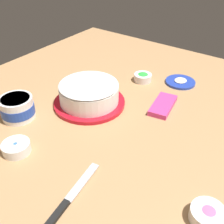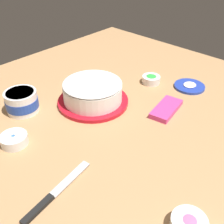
{
  "view_description": "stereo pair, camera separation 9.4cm",
  "coord_description": "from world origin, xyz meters",
  "px_view_note": "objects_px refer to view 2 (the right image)",
  "views": [
    {
      "loc": [
        -0.61,
        -0.38,
        0.58
      ],
      "look_at": [
        0.02,
        0.07,
        0.04
      ],
      "focal_mm": 43.82,
      "sensor_mm": 36.0,
      "label": 1
    },
    {
      "loc": [
        -0.55,
        -0.45,
        0.58
      ],
      "look_at": [
        0.02,
        0.07,
        0.04
      ],
      "focal_mm": 43.82,
      "sensor_mm": 36.0,
      "label": 2
    }
  ],
  "objects_px": {
    "sprinkle_bowl_pink": "(189,224)",
    "sprinkle_bowl_blue": "(14,139)",
    "sprinkle_bowl_green": "(151,79)",
    "frosting_tub_lid": "(189,86)",
    "frosting_tub": "(22,101)",
    "spreading_knife": "(52,196)",
    "frosted_cake": "(93,93)",
    "candy_box_lower": "(166,109)"
  },
  "relations": [
    {
      "from": "sprinkle_bowl_pink",
      "to": "sprinkle_bowl_blue",
      "type": "relative_size",
      "value": 0.98
    },
    {
      "from": "sprinkle_bowl_blue",
      "to": "sprinkle_bowl_green",
      "type": "relative_size",
      "value": 1.1
    },
    {
      "from": "frosting_tub_lid",
      "to": "sprinkle_bowl_blue",
      "type": "xyz_separation_m",
      "value": [
        -0.69,
        0.22,
        0.01
      ]
    },
    {
      "from": "sprinkle_bowl_green",
      "to": "frosting_tub",
      "type": "bearing_deg",
      "value": 156.15
    },
    {
      "from": "spreading_knife",
      "to": "sprinkle_bowl_pink",
      "type": "relative_size",
      "value": 2.84
    },
    {
      "from": "frosting_tub_lid",
      "to": "spreading_knife",
      "type": "height_order",
      "value": "frosting_tub_lid"
    },
    {
      "from": "sprinkle_bowl_green",
      "to": "frosted_cake",
      "type": "bearing_deg",
      "value": 166.31
    },
    {
      "from": "frosted_cake",
      "to": "candy_box_lower",
      "type": "distance_m",
      "value": 0.28
    },
    {
      "from": "frosting_tub",
      "to": "sprinkle_bowl_pink",
      "type": "height_order",
      "value": "frosting_tub"
    },
    {
      "from": "frosting_tub_lid",
      "to": "sprinkle_bowl_blue",
      "type": "relative_size",
      "value": 1.49
    },
    {
      "from": "frosted_cake",
      "to": "sprinkle_bowl_green",
      "type": "bearing_deg",
      "value": -13.69
    },
    {
      "from": "frosted_cake",
      "to": "frosting_tub",
      "type": "distance_m",
      "value": 0.26
    },
    {
      "from": "sprinkle_bowl_pink",
      "to": "sprinkle_bowl_green",
      "type": "distance_m",
      "value": 0.69
    },
    {
      "from": "candy_box_lower",
      "to": "sprinkle_bowl_blue",
      "type": "bearing_deg",
      "value": 142.69
    },
    {
      "from": "frosted_cake",
      "to": "candy_box_lower",
      "type": "bearing_deg",
      "value": -58.77
    },
    {
      "from": "sprinkle_bowl_pink",
      "to": "candy_box_lower",
      "type": "height_order",
      "value": "sprinkle_bowl_pink"
    },
    {
      "from": "frosting_tub",
      "to": "sprinkle_bowl_green",
      "type": "height_order",
      "value": "frosting_tub"
    },
    {
      "from": "sprinkle_bowl_green",
      "to": "spreading_knife",
      "type": "bearing_deg",
      "value": -165.2
    },
    {
      "from": "frosting_tub",
      "to": "frosting_tub_lid",
      "type": "distance_m",
      "value": 0.67
    },
    {
      "from": "frosting_tub_lid",
      "to": "spreading_knife",
      "type": "bearing_deg",
      "value": -177.61
    },
    {
      "from": "sprinkle_bowl_pink",
      "to": "frosting_tub_lid",
      "type": "bearing_deg",
      "value": 29.55
    },
    {
      "from": "frosting_tub_lid",
      "to": "candy_box_lower",
      "type": "xyz_separation_m",
      "value": [
        -0.21,
        -0.03,
        0.0
      ]
    },
    {
      "from": "sprinkle_bowl_green",
      "to": "sprinkle_bowl_pink",
      "type": "bearing_deg",
      "value": -136.75
    },
    {
      "from": "sprinkle_bowl_pink",
      "to": "sprinkle_bowl_green",
      "type": "height_order",
      "value": "same"
    },
    {
      "from": "spreading_knife",
      "to": "candy_box_lower",
      "type": "height_order",
      "value": "candy_box_lower"
    },
    {
      "from": "spreading_knife",
      "to": "sprinkle_bowl_blue",
      "type": "relative_size",
      "value": 2.78
    },
    {
      "from": "sprinkle_bowl_blue",
      "to": "frosted_cake",
      "type": "bearing_deg",
      "value": -1.74
    },
    {
      "from": "frosting_tub_lid",
      "to": "sprinkle_bowl_blue",
      "type": "height_order",
      "value": "sprinkle_bowl_blue"
    },
    {
      "from": "candy_box_lower",
      "to": "sprinkle_bowl_green",
      "type": "bearing_deg",
      "value": 41.3
    },
    {
      "from": "sprinkle_bowl_pink",
      "to": "candy_box_lower",
      "type": "relative_size",
      "value": 0.54
    },
    {
      "from": "frosted_cake",
      "to": "frosting_tub",
      "type": "bearing_deg",
      "value": 144.82
    },
    {
      "from": "sprinkle_bowl_pink",
      "to": "sprinkle_bowl_blue",
      "type": "height_order",
      "value": "sprinkle_bowl_pink"
    },
    {
      "from": "frosting_tub",
      "to": "sprinkle_bowl_pink",
      "type": "relative_size",
      "value": 1.41
    },
    {
      "from": "frosting_tub",
      "to": "sprinkle_bowl_green",
      "type": "distance_m",
      "value": 0.54
    },
    {
      "from": "sprinkle_bowl_blue",
      "to": "candy_box_lower",
      "type": "height_order",
      "value": "sprinkle_bowl_blue"
    },
    {
      "from": "spreading_knife",
      "to": "sprinkle_bowl_pink",
      "type": "bearing_deg",
      "value": -62.12
    },
    {
      "from": "spreading_knife",
      "to": "sprinkle_bowl_green",
      "type": "relative_size",
      "value": 3.06
    },
    {
      "from": "candy_box_lower",
      "to": "sprinkle_bowl_pink",
      "type": "bearing_deg",
      "value": -150.15
    },
    {
      "from": "frosted_cake",
      "to": "frosting_tub",
      "type": "xyz_separation_m",
      "value": [
        -0.21,
        0.15,
        -0.0
      ]
    },
    {
      "from": "frosting_tub_lid",
      "to": "sprinkle_bowl_pink",
      "type": "bearing_deg",
      "value": -150.45
    },
    {
      "from": "frosted_cake",
      "to": "spreading_knife",
      "type": "distance_m",
      "value": 0.45
    },
    {
      "from": "frosted_cake",
      "to": "frosting_tub_lid",
      "type": "bearing_deg",
      "value": -30.55
    }
  ]
}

